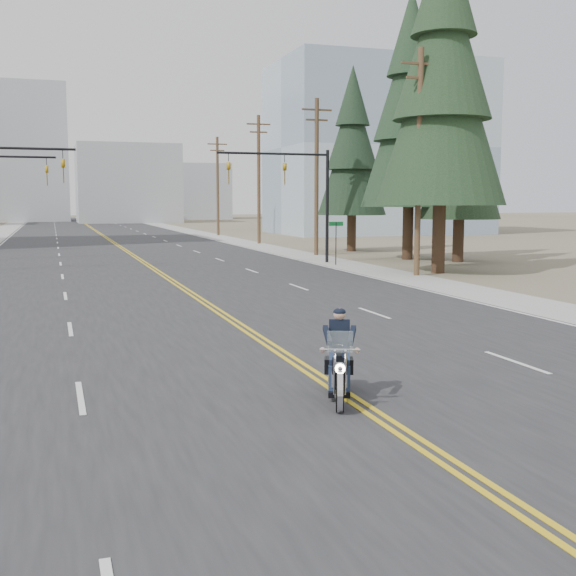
% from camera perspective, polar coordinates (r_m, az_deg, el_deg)
% --- Properties ---
extents(ground_plane, '(400.00, 400.00, 0.00)m').
position_cam_1_polar(ground_plane, '(12.26, 9.25, -11.46)').
color(ground_plane, '#776D56').
rests_on(ground_plane, ground).
extents(road, '(20.00, 200.00, 0.01)m').
position_cam_1_polar(road, '(80.59, -14.25, 3.92)').
color(road, '#303033').
rests_on(road, ground).
extents(sidewalk_right, '(3.00, 200.00, 0.01)m').
position_cam_1_polar(sidewalk_right, '(82.17, -6.21, 4.15)').
color(sidewalk_right, '#A5A5A0').
rests_on(sidewalk_right, ground).
extents(traffic_mast_right, '(7.10, 0.26, 7.00)m').
position_cam_1_polar(traffic_mast_right, '(44.71, 0.69, 8.27)').
color(traffic_mast_right, black).
rests_on(traffic_mast_right, ground).
extents(street_sign, '(0.90, 0.06, 2.62)m').
position_cam_1_polar(street_sign, '(43.50, 3.81, 4.16)').
color(street_sign, black).
rests_on(street_sign, ground).
extents(utility_pole_b, '(2.20, 0.30, 11.50)m').
position_cam_1_polar(utility_pole_b, '(37.89, 10.31, 10.00)').
color(utility_pole_b, brown).
rests_on(utility_pole_b, ground).
extents(utility_pole_c, '(2.20, 0.30, 11.00)m').
position_cam_1_polar(utility_pole_c, '(51.57, 2.27, 8.96)').
color(utility_pole_c, brown).
rests_on(utility_pole_c, ground).
extents(utility_pole_d, '(2.20, 0.30, 11.50)m').
position_cam_1_polar(utility_pole_d, '(65.84, -2.32, 8.72)').
color(utility_pole_d, brown).
rests_on(utility_pole_d, ground).
extents(utility_pole_e, '(2.20, 0.30, 11.00)m').
position_cam_1_polar(utility_pole_e, '(82.31, -5.57, 8.14)').
color(utility_pole_e, brown).
rests_on(utility_pole_e, ground).
extents(glass_building, '(24.00, 16.00, 20.00)m').
position_cam_1_polar(glass_building, '(88.82, 6.99, 10.79)').
color(glass_building, '#9EB5CC').
rests_on(glass_building, ground).
extents(haze_bldg_b, '(18.00, 14.00, 14.00)m').
position_cam_1_polar(haze_bldg_b, '(136.02, -12.55, 8.03)').
color(haze_bldg_b, '#ADB2B7').
rests_on(haze_bldg_b, ground).
extents(haze_bldg_c, '(16.00, 12.00, 18.00)m').
position_cam_1_polar(haze_bldg_c, '(128.71, 2.62, 9.15)').
color(haze_bldg_c, '#B7BCC6').
rests_on(haze_bldg_c, ground).
extents(haze_bldg_d, '(20.00, 15.00, 26.00)m').
position_cam_1_polar(haze_bldg_d, '(150.74, -20.88, 9.90)').
color(haze_bldg_d, '#ADB2B7').
rests_on(haze_bldg_d, ground).
extents(haze_bldg_e, '(14.00, 14.00, 12.00)m').
position_cam_1_polar(haze_bldg_e, '(163.19, -7.41, 7.56)').
color(haze_bldg_e, '#B7BCC6').
rests_on(haze_bldg_e, ground).
extents(motorcyclist, '(1.72, 2.45, 1.76)m').
position_cam_1_polar(motorcyclist, '(14.00, 4.08, -5.34)').
color(motorcyclist, black).
rests_on(motorcyclist, ground).
extents(conifer_near, '(6.88, 6.88, 18.20)m').
position_cam_1_polar(conifer_near, '(40.12, 12.13, 16.20)').
color(conifer_near, '#382619').
rests_on(conifer_near, ground).
extents(conifer_mid, '(5.14, 5.14, 13.70)m').
position_cam_1_polar(conifer_mid, '(47.28, 13.52, 11.56)').
color(conifer_mid, '#382619').
rests_on(conifer_mid, ground).
extents(conifer_tall, '(6.28, 6.28, 17.44)m').
position_cam_1_polar(conifer_tall, '(48.85, 9.64, 14.03)').
color(conifer_tall, '#382619').
rests_on(conifer_tall, ground).
extents(conifer_far, '(5.25, 5.25, 14.05)m').
position_cam_1_polar(conifer_far, '(56.16, 5.11, 11.15)').
color(conifer_far, '#382619').
rests_on(conifer_far, ground).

